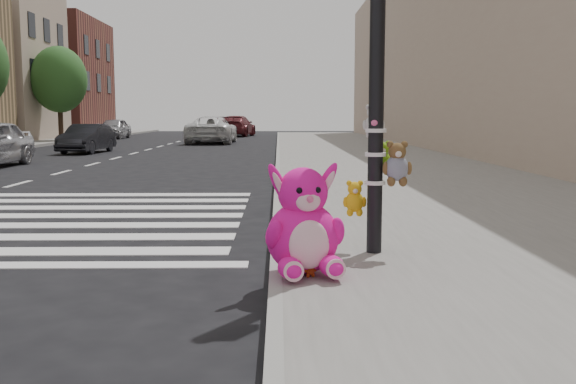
{
  "coord_description": "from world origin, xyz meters",
  "views": [
    {
      "loc": [
        1.58,
        -4.94,
        1.6
      ],
      "look_at": [
        1.68,
        2.14,
        0.75
      ],
      "focal_mm": 40.0,
      "sensor_mm": 36.0,
      "label": 1
    }
  ],
  "objects_px": {
    "car_dark_far": "(87,138)",
    "car_white_near": "(212,130)",
    "pink_bunny": "(304,228)",
    "red_teddy": "(310,267)",
    "signal_pole": "(379,101)"
  },
  "relations": [
    {
      "from": "pink_bunny",
      "to": "red_teddy",
      "type": "relative_size",
      "value": 5.76
    },
    {
      "from": "car_dark_far",
      "to": "car_white_near",
      "type": "distance_m",
      "value": 10.3
    },
    {
      "from": "signal_pole",
      "to": "car_dark_far",
      "type": "height_order",
      "value": "signal_pole"
    },
    {
      "from": "signal_pole",
      "to": "red_teddy",
      "type": "xyz_separation_m",
      "value": [
        -0.76,
        -1.07,
        -1.52
      ]
    },
    {
      "from": "signal_pole",
      "to": "car_white_near",
      "type": "distance_m",
      "value": 30.38
    },
    {
      "from": "signal_pole",
      "to": "car_white_near",
      "type": "relative_size",
      "value": 0.73
    },
    {
      "from": "pink_bunny",
      "to": "car_dark_far",
      "type": "bearing_deg",
      "value": 98.49
    },
    {
      "from": "pink_bunny",
      "to": "car_dark_far",
      "type": "distance_m",
      "value": 23.15
    },
    {
      "from": "pink_bunny",
      "to": "car_white_near",
      "type": "height_order",
      "value": "car_white_near"
    },
    {
      "from": "car_white_near",
      "to": "signal_pole",
      "type": "bearing_deg",
      "value": 99.86
    },
    {
      "from": "pink_bunny",
      "to": "car_white_near",
      "type": "xyz_separation_m",
      "value": [
        -4.04,
        30.93,
        0.19
      ]
    },
    {
      "from": "pink_bunny",
      "to": "car_dark_far",
      "type": "height_order",
      "value": "car_dark_far"
    },
    {
      "from": "signal_pole",
      "to": "pink_bunny",
      "type": "xyz_separation_m",
      "value": [
        -0.82,
        -0.96,
        -1.18
      ]
    },
    {
      "from": "car_white_near",
      "to": "pink_bunny",
      "type": "bearing_deg",
      "value": 98.1
    },
    {
      "from": "car_dark_far",
      "to": "car_white_near",
      "type": "height_order",
      "value": "car_white_near"
    }
  ]
}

